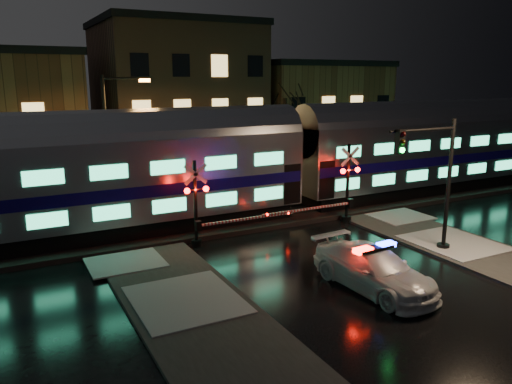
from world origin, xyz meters
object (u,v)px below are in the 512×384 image
Objects in this scene: crossing_signal_left at (204,211)px; streetlight at (111,137)px; crossing_signal_right at (343,191)px; police_car at (374,269)px; traffic_light at (434,184)px.

streetlight is at bearing 110.92° from crossing_signal_left.
crossing_signal_left is (-7.82, -0.00, -0.09)m from crossing_signal_right.
traffic_light is at bearing 16.75° from police_car.
police_car is 0.69× the size of streetlight.
traffic_light reaches higher than crossing_signal_left.
traffic_light is 16.45m from streetlight.
traffic_light is at bearing -48.46° from streetlight.
crossing_signal_left is 7.70m from streetlight.
police_car is at bearing -152.71° from traffic_light.
crossing_signal_left is (-3.66, 7.33, 0.88)m from police_car.
crossing_signal_left reaches higher than police_car.
crossing_signal_left is 10.12m from traffic_light.
crossing_signal_right is (4.16, 7.34, 0.97)m from police_car.
traffic_light is at bearing -33.86° from crossing_signal_left.
police_car is at bearing -63.47° from crossing_signal_left.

